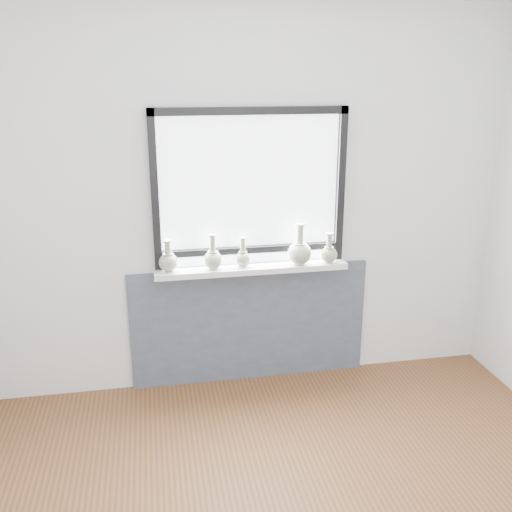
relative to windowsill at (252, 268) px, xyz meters
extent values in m
cube|color=silver|center=(0.00, 0.10, 0.42)|extent=(3.60, 0.02, 2.60)
cube|color=#4C5565|center=(0.00, 0.07, -0.45)|extent=(1.70, 0.03, 0.86)
cube|color=silver|center=(0.00, 0.00, 0.00)|extent=(1.32, 0.18, 0.04)
cube|color=black|center=(-0.62, 0.05, 0.55)|extent=(0.05, 0.06, 1.05)
cube|color=black|center=(0.62, 0.05, 0.55)|extent=(0.05, 0.06, 1.05)
cube|color=black|center=(0.00, 0.05, 1.04)|extent=(1.30, 0.06, 0.05)
cube|color=black|center=(0.00, 0.05, 0.12)|extent=(1.20, 0.05, 0.04)
cube|color=white|center=(0.00, 0.08, 0.52)|extent=(1.20, 0.01, 1.00)
cylinder|color=#A0A786|center=(-0.56, 0.00, 0.02)|extent=(0.06, 0.06, 0.01)
ellipsoid|color=#A0A786|center=(-0.56, 0.00, 0.08)|extent=(0.13, 0.13, 0.12)
cone|color=#A0A786|center=(-0.56, 0.00, 0.13)|extent=(0.07, 0.07, 0.03)
cylinder|color=#A0A786|center=(-0.56, 0.00, 0.17)|extent=(0.04, 0.04, 0.10)
cylinder|color=#A0A786|center=(-0.56, 0.00, 0.23)|extent=(0.06, 0.06, 0.01)
cylinder|color=#A0A786|center=(-0.27, -0.01, 0.02)|extent=(0.06, 0.06, 0.01)
ellipsoid|color=#A0A786|center=(-0.27, -0.01, 0.08)|extent=(0.13, 0.13, 0.12)
cone|color=#A0A786|center=(-0.27, -0.01, 0.13)|extent=(0.07, 0.07, 0.03)
cylinder|color=#A0A786|center=(-0.27, -0.01, 0.19)|extent=(0.04, 0.04, 0.12)
cylinder|color=#A0A786|center=(-0.27, -0.01, 0.25)|extent=(0.05, 0.05, 0.01)
cylinder|color=#A0A786|center=(-0.06, 0.00, 0.02)|extent=(0.05, 0.05, 0.01)
ellipsoid|color=#A0A786|center=(-0.06, 0.00, 0.07)|extent=(0.11, 0.11, 0.10)
cone|color=#A0A786|center=(-0.06, 0.00, 0.11)|extent=(0.06, 0.06, 0.03)
cylinder|color=#A0A786|center=(-0.06, 0.00, 0.16)|extent=(0.04, 0.04, 0.11)
cylinder|color=#A0A786|center=(-0.06, 0.00, 0.22)|extent=(0.05, 0.05, 0.01)
cylinder|color=#A0A786|center=(0.33, -0.03, 0.02)|extent=(0.08, 0.08, 0.01)
ellipsoid|color=#A0A786|center=(0.33, -0.03, 0.10)|extent=(0.17, 0.17, 0.15)
cone|color=#A0A786|center=(0.33, -0.03, 0.16)|extent=(0.09, 0.09, 0.03)
cylinder|color=#A0A786|center=(0.33, -0.03, 0.22)|extent=(0.05, 0.05, 0.14)
cylinder|color=#A0A786|center=(0.33, -0.03, 0.30)|extent=(0.07, 0.07, 0.01)
cylinder|color=#A0A786|center=(0.54, -0.03, 0.02)|extent=(0.05, 0.05, 0.01)
ellipsoid|color=#A0A786|center=(0.54, -0.03, 0.07)|extent=(0.12, 0.12, 0.11)
cone|color=#A0A786|center=(0.54, -0.03, 0.12)|extent=(0.07, 0.07, 0.03)
cylinder|color=#A0A786|center=(0.54, -0.03, 0.17)|extent=(0.04, 0.04, 0.11)
cylinder|color=#A0A786|center=(0.54, -0.03, 0.22)|extent=(0.06, 0.06, 0.01)
camera|label=1|loc=(-0.65, -3.62, 1.29)|focal=40.00mm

